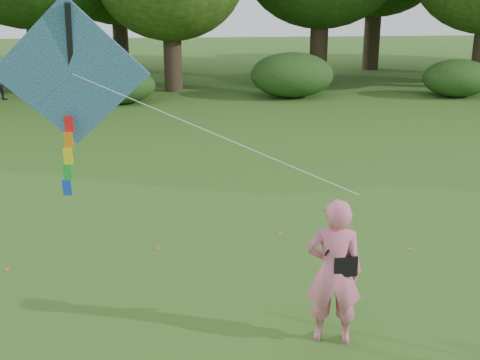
{
  "coord_description": "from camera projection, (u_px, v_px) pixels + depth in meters",
  "views": [
    {
      "loc": [
        -1.46,
        -7.17,
        4.46
      ],
      "look_at": [
        -0.63,
        2.0,
        1.5
      ],
      "focal_mm": 45.0,
      "sensor_mm": 36.0,
      "label": 1
    }
  ],
  "objects": [
    {
      "name": "ground",
      "position": [
        298.0,
        326.0,
        8.29
      ],
      "size": [
        100.0,
        100.0,
        0.0
      ],
      "primitive_type": "plane",
      "color": "#265114",
      "rests_on": "ground"
    },
    {
      "name": "man_kite_flyer",
      "position": [
        334.0,
        272.0,
        7.68
      ],
      "size": [
        0.8,
        0.61,
        1.98
      ],
      "primitive_type": "imported",
      "rotation": [
        0.0,
        0.0,
        2.93
      ],
      "color": "pink",
      "rests_on": "ground"
    },
    {
      "name": "bystander_left",
      "position": [
        0.0,
        82.0,
        24.57
      ],
      "size": [
        0.92,
        0.85,
        1.51
      ],
      "primitive_type": "imported",
      "rotation": [
        0.0,
        0.0,
        0.48
      ],
      "color": "#21212C",
      "rests_on": "ground"
    },
    {
      "name": "crossbody_bag",
      "position": [
        344.0,
        263.0,
        7.62
      ],
      "size": [
        0.43,
        0.2,
        0.75
      ],
      "color": "black",
      "rests_on": "ground"
    },
    {
      "name": "flying_kite",
      "position": [
        72.0,
        77.0,
        9.07
      ],
      "size": [
        4.98,
        2.95,
        3.11
      ],
      "color": "#232A97",
      "rests_on": "ground"
    },
    {
      "name": "shrub_band",
      "position": [
        204.0,
        79.0,
        24.65
      ],
      "size": [
        39.15,
        3.22,
        1.88
      ],
      "color": "#264919",
      "rests_on": "ground"
    },
    {
      "name": "fallen_leaves",
      "position": [
        283.0,
        247.0,
        10.81
      ],
      "size": [
        10.83,
        11.95,
        0.01
      ],
      "color": "olive",
      "rests_on": "ground"
    }
  ]
}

